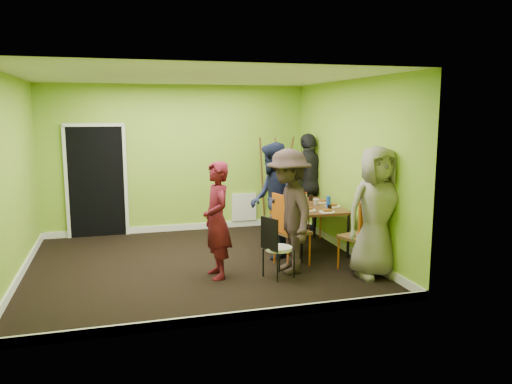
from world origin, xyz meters
TOP-DOWN VIEW (x-y plane):
  - ground at (0.00, 0.00)m, footprint 5.00×5.00m
  - room_walls at (-0.02, 0.04)m, footprint 5.04×4.54m
  - dining_table at (1.95, 0.33)m, footprint 0.90×1.50m
  - chair_left_far at (1.43, 0.17)m, footprint 0.51×0.50m
  - chair_left_near at (1.29, -0.43)m, footprint 0.55×0.54m
  - chair_back_end at (2.15, 1.22)m, footprint 0.53×0.59m
  - chair_front_end at (2.23, -1.00)m, footprint 0.57×0.57m
  - chair_bentwood at (0.94, -0.94)m, footprint 0.45×0.44m
  - easel at (1.89, 2.02)m, footprint 0.73×0.68m
  - plate_near_left at (1.68, 0.74)m, footprint 0.25×0.25m
  - plate_near_right at (1.76, -0.08)m, footprint 0.24×0.24m
  - plate_far_back at (1.96, 0.82)m, footprint 0.25×0.25m
  - plate_far_front at (1.99, -0.29)m, footprint 0.25×0.25m
  - plate_wall_back at (2.25, 0.51)m, footprint 0.23×0.23m
  - plate_wall_front at (2.27, 0.12)m, footprint 0.25×0.25m
  - thermos at (1.85, 0.28)m, footprint 0.07×0.07m
  - blue_bottle at (2.17, 0.07)m, footprint 0.07×0.07m
  - orange_bottle at (1.93, 0.57)m, footprint 0.03×0.03m
  - glass_mid at (1.77, 0.48)m, footprint 0.07×0.07m
  - glass_back at (2.13, 0.74)m, footprint 0.07×0.07m
  - glass_front at (2.07, -0.23)m, footprint 0.07×0.07m
  - cup_a at (1.78, 0.15)m, footprint 0.14×0.14m
  - cup_b at (2.07, 0.34)m, footprint 0.11×0.11m
  - person_standing at (0.17, -0.67)m, footprint 0.45×0.63m
  - person_left_far at (1.23, 0.09)m, footprint 0.85×1.00m
  - person_left_near at (1.21, -0.72)m, footprint 0.75×1.20m
  - person_back_end at (2.35, 1.39)m, footprint 1.21×0.87m
  - person_front_end at (2.31, -1.24)m, footprint 0.91×0.60m

SIDE VIEW (x-z plane):
  - ground at x=0.00m, z-range 0.00..0.00m
  - chair_bentwood at x=0.94m, z-range 0.05..0.92m
  - chair_left_far at x=1.43m, z-range 0.06..1.05m
  - chair_front_end at x=2.23m, z-range 0.07..1.13m
  - chair_left_near at x=1.29m, z-range 0.07..1.16m
  - dining_table at x=1.95m, z-range 0.32..1.07m
  - chair_back_end at x=2.15m, z-range 0.21..1.24m
  - plate_near_left at x=1.68m, z-range 0.75..0.76m
  - plate_near_right at x=1.76m, z-range 0.75..0.76m
  - plate_far_back at x=1.96m, z-range 0.75..0.76m
  - plate_far_front at x=1.99m, z-range 0.75..0.76m
  - plate_wall_back at x=2.25m, z-range 0.75..0.76m
  - plate_wall_front at x=2.27m, z-range 0.75..0.76m
  - orange_bottle at x=1.93m, z-range 0.75..0.83m
  - glass_mid at x=1.77m, z-range 0.75..0.84m
  - cup_b at x=2.07m, z-range 0.75..0.85m
  - glass_back at x=2.13m, z-range 0.75..0.85m
  - glass_front at x=2.07m, z-range 0.75..0.85m
  - cup_a at x=1.78m, z-range 0.75..0.86m
  - person_standing at x=0.17m, z-range 0.00..1.63m
  - blue_bottle at x=2.17m, z-range 0.75..0.94m
  - thermos at x=1.85m, z-range 0.75..0.95m
  - person_left_near at x=1.21m, z-range 0.00..1.79m
  - easel at x=1.89m, z-range -0.01..1.81m
  - person_left_far at x=1.23m, z-range 0.00..1.83m
  - person_front_end at x=2.31m, z-range 0.00..1.84m
  - person_back_end at x=2.35m, z-range 0.00..1.90m
  - room_walls at x=-0.02m, z-range -0.42..2.40m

